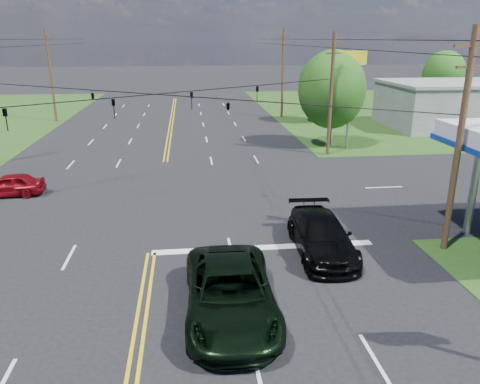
{
  "coord_description": "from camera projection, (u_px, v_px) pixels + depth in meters",
  "views": [
    {
      "loc": [
        1.77,
        -14.97,
        8.98
      ],
      "look_at": [
        4.15,
        6.0,
        2.03
      ],
      "focal_mm": 35.0,
      "sensor_mm": 36.0,
      "label": 1
    }
  ],
  "objects": [
    {
      "name": "ground",
      "position": [
        160.0,
        196.0,
        28.08
      ],
      "size": [
        280.0,
        280.0,
        0.0
      ],
      "primitive_type": "plane",
      "color": "black",
      "rests_on": "ground"
    },
    {
      "name": "grass_ne",
      "position": [
        438.0,
        109.0,
        62.02
      ],
      "size": [
        46.0,
        48.0,
        0.03
      ],
      "primitive_type": "cube",
      "color": "#244415",
      "rests_on": "ground"
    },
    {
      "name": "stop_bar",
      "position": [
        264.0,
        248.0,
        21.06
      ],
      "size": [
        10.0,
        0.5,
        0.02
      ],
      "primitive_type": "cube",
      "color": "silver",
      "rests_on": "ground"
    },
    {
      "name": "retail_ne",
      "position": [
        455.0,
        106.0,
        49.47
      ],
      "size": [
        14.0,
        10.0,
        4.4
      ],
      "primitive_type": "cube",
      "color": "slate",
      "rests_on": "ground"
    },
    {
      "name": "pole_se",
      "position": [
        459.0,
        141.0,
        19.44
      ],
      "size": [
        1.6,
        0.28,
        9.5
      ],
      "color": "#43281C",
      "rests_on": "ground"
    },
    {
      "name": "pole_ne",
      "position": [
        331.0,
        93.0,
        36.42
      ],
      "size": [
        1.6,
        0.28,
        9.5
      ],
      "color": "#43281C",
      "rests_on": "ground"
    },
    {
      "name": "pole_left_far",
      "position": [
        51.0,
        75.0,
        51.49
      ],
      "size": [
        1.6,
        0.28,
        10.0
      ],
      "color": "#43281C",
      "rests_on": "ground"
    },
    {
      "name": "pole_right_far",
      "position": [
        283.0,
        73.0,
        54.28
      ],
      "size": [
        1.6,
        0.28,
        10.0
      ],
      "color": "#43281C",
      "rests_on": "ground"
    },
    {
      "name": "span_wire_signals",
      "position": [
        155.0,
        94.0,
        26.2
      ],
      "size": [
        26.0,
        18.0,
        1.13
      ],
      "color": "black",
      "rests_on": "ground"
    },
    {
      "name": "power_lines",
      "position": [
        149.0,
        46.0,
        23.5
      ],
      "size": [
        26.04,
        100.0,
        0.64
      ],
      "color": "black",
      "rests_on": "ground"
    },
    {
      "name": "tree_right_a",
      "position": [
        332.0,
        90.0,
        39.38
      ],
      "size": [
        5.7,
        5.7,
        8.18
      ],
      "color": "#43281C",
      "rests_on": "ground"
    },
    {
      "name": "tree_right_b",
      "position": [
        321.0,
        84.0,
        51.17
      ],
      "size": [
        4.94,
        4.94,
        7.09
      ],
      "color": "#43281C",
      "rests_on": "ground"
    },
    {
      "name": "tree_far_r",
      "position": [
        444.0,
        76.0,
        58.61
      ],
      "size": [
        5.32,
        5.32,
        7.63
      ],
      "color": "#43281C",
      "rests_on": "ground"
    },
    {
      "name": "pickup_dkgreen",
      "position": [
        230.0,
        293.0,
        15.63
      ],
      "size": [
        3.06,
        6.46,
        1.78
      ],
      "primitive_type": "imported",
      "rotation": [
        0.0,
        0.0,
        -0.02
      ],
      "color": "black",
      "rests_on": "ground"
    },
    {
      "name": "suv_black",
      "position": [
        321.0,
        235.0,
        20.34
      ],
      "size": [
        2.49,
        5.75,
        1.65
      ],
      "primitive_type": "imported",
      "rotation": [
        0.0,
        0.0,
        -0.03
      ],
      "color": "black",
      "rests_on": "ground"
    },
    {
      "name": "sedan_red",
      "position": [
        9.0,
        185.0,
        27.85
      ],
      "size": [
        4.03,
        1.78,
        1.35
      ],
      "primitive_type": "imported",
      "rotation": [
        0.0,
        0.0,
        -1.52
      ],
      "color": "maroon",
      "rests_on": "ground"
    },
    {
      "name": "polesign_ne",
      "position": [
        352.0,
        73.0,
        38.18
      ],
      "size": [
        2.24,
        0.56,
        8.08
      ],
      "color": "#A5A5AA",
      "rests_on": "ground"
    }
  ]
}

